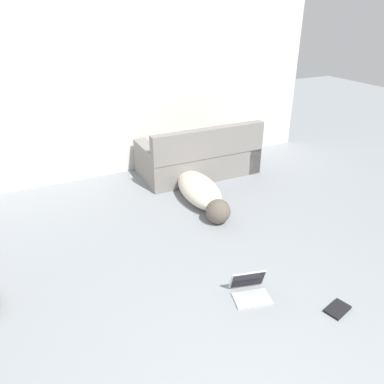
{
  "coord_description": "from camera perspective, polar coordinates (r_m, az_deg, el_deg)",
  "views": [
    {
      "loc": [
        -0.99,
        -0.83,
        2.39
      ],
      "look_at": [
        0.59,
        2.43,
        0.58
      ],
      "focal_mm": 35.0,
      "sensor_mm": 36.0,
      "label": 1
    }
  ],
  "objects": [
    {
      "name": "couch",
      "position": [
        5.84,
        1.03,
        5.24
      ],
      "size": [
        1.77,
        0.91,
        0.83
      ],
      "rotation": [
        0.0,
        0.0,
        3.14
      ],
      "color": "gray",
      "rests_on": "ground_plane"
    },
    {
      "name": "book_black",
      "position": [
        3.65,
        21.29,
        -16.3
      ],
      "size": [
        0.26,
        0.2,
        0.02
      ],
      "rotation": [
        0.0,
        0.0,
        0.27
      ],
      "color": "black",
      "rests_on": "ground_plane"
    },
    {
      "name": "dog",
      "position": [
        4.99,
        1.43,
        -0.01
      ],
      "size": [
        0.58,
        1.64,
        0.31
      ],
      "rotation": [
        0.0,
        0.0,
        4.62
      ],
      "color": "beige",
      "rests_on": "ground_plane"
    },
    {
      "name": "wall_back",
      "position": [
        5.63,
        -15.96,
        15.46
      ],
      "size": [
        7.44,
        0.06,
        2.79
      ],
      "color": "silver",
      "rests_on": "ground_plane"
    },
    {
      "name": "laptop_open",
      "position": [
        3.58,
        8.74,
        -14.17
      ],
      "size": [
        0.39,
        0.36,
        0.22
      ],
      "rotation": [
        0.0,
        0.0,
        -0.24
      ],
      "color": "#B7B7BC",
      "rests_on": "ground_plane"
    }
  ]
}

